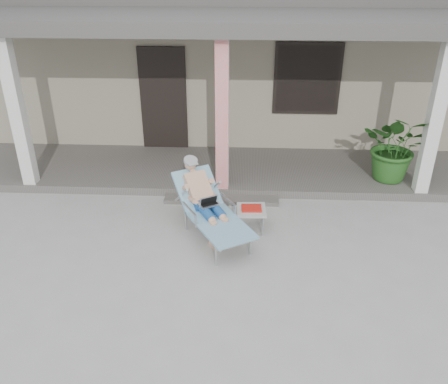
{
  "coord_description": "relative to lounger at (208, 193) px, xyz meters",
  "views": [
    {
      "loc": [
        0.39,
        -5.45,
        4.04
      ],
      "look_at": [
        0.1,
        0.6,
        0.85
      ],
      "focal_mm": 38.0,
      "sensor_mm": 36.0,
      "label": 1
    }
  ],
  "objects": [
    {
      "name": "porch_step",
      "position": [
        0.16,
        1.0,
        -0.66
      ],
      "size": [
        2.0,
        0.3,
        0.07
      ],
      "primitive_type": "cube",
      "color": "#605B56",
      "rests_on": "ground"
    },
    {
      "name": "house",
      "position": [
        0.16,
        5.65,
        0.97
      ],
      "size": [
        10.4,
        5.4,
        3.3
      ],
      "color": "#9F947E",
      "rests_on": "ground"
    },
    {
      "name": "lounger",
      "position": [
        0.0,
        0.0,
        0.0
      ],
      "size": [
        1.4,
        1.77,
        1.13
      ],
      "rotation": [
        0.0,
        0.0,
        0.53
      ],
      "color": "#B7B7BC",
      "rests_on": "ground"
    },
    {
      "name": "potted_palm",
      "position": [
        3.27,
        1.76,
        0.1
      ],
      "size": [
        1.43,
        1.33,
        1.29
      ],
      "primitive_type": "imported",
      "rotation": [
        0.0,
        0.0,
        -0.34
      ],
      "color": "#26591E",
      "rests_on": "porch_deck"
    },
    {
      "name": "ground",
      "position": [
        0.16,
        -0.85,
        -0.69
      ],
      "size": [
        60.0,
        60.0,
        0.0
      ],
      "primitive_type": "plane",
      "color": "#9E9E99",
      "rests_on": "ground"
    },
    {
      "name": "porch_deck",
      "position": [
        0.16,
        2.15,
        -0.62
      ],
      "size": [
        10.0,
        2.0,
        0.15
      ],
      "primitive_type": "cube",
      "color": "#605B56",
      "rests_on": "ground"
    },
    {
      "name": "porch_overhang",
      "position": [
        0.16,
        2.1,
        2.09
      ],
      "size": [
        10.0,
        2.3,
        2.85
      ],
      "color": "silver",
      "rests_on": "porch_deck"
    },
    {
      "name": "side_table",
      "position": [
        0.67,
        0.11,
        -0.36
      ],
      "size": [
        0.46,
        0.46,
        0.4
      ],
      "rotation": [
        0.0,
        0.0,
        0.04
      ],
      "color": "#AAAAA5",
      "rests_on": "ground"
    }
  ]
}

